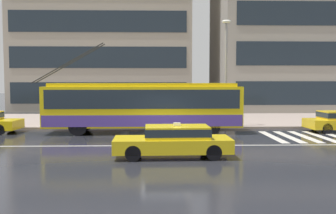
# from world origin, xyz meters

# --- Properties ---
(ground_plane) EXTENTS (160.00, 160.00, 0.00)m
(ground_plane) POSITION_xyz_m (0.00, 0.00, 0.00)
(ground_plane) COLOR #24252B
(sidewalk_slab) EXTENTS (80.00, 10.00, 0.14)m
(sidewalk_slab) POSITION_xyz_m (0.00, 9.91, 0.07)
(sidewalk_slab) COLOR gray
(sidewalk_slab) RESTS_ON ground_plane
(crosswalk_stripe_edge_near) EXTENTS (0.44, 4.40, 0.01)m
(crosswalk_stripe_edge_near) POSITION_xyz_m (5.94, 1.45, 0.00)
(crosswalk_stripe_edge_near) COLOR beige
(crosswalk_stripe_edge_near) RESTS_ON ground_plane
(crosswalk_stripe_inner_a) EXTENTS (0.44, 4.40, 0.01)m
(crosswalk_stripe_inner_a) POSITION_xyz_m (6.84, 1.45, 0.00)
(crosswalk_stripe_inner_a) COLOR beige
(crosswalk_stripe_inner_a) RESTS_ON ground_plane
(crosswalk_stripe_center) EXTENTS (0.44, 4.40, 0.01)m
(crosswalk_stripe_center) POSITION_xyz_m (7.74, 1.45, 0.00)
(crosswalk_stripe_center) COLOR beige
(crosswalk_stripe_center) RESTS_ON ground_plane
(crosswalk_stripe_inner_b) EXTENTS (0.44, 4.40, 0.01)m
(crosswalk_stripe_inner_b) POSITION_xyz_m (8.64, 1.45, 0.00)
(crosswalk_stripe_inner_b) COLOR beige
(crosswalk_stripe_inner_b) RESTS_ON ground_plane
(lane_centre_line) EXTENTS (72.00, 0.14, 0.01)m
(lane_centre_line) POSITION_xyz_m (0.00, -1.20, 0.00)
(lane_centre_line) COLOR silver
(lane_centre_line) RESTS_ON ground_plane
(trolleybus) EXTENTS (12.20, 2.72, 5.30)m
(trolleybus) POSITION_xyz_m (-1.24, 3.31, 1.63)
(trolleybus) COLOR yellow
(trolleybus) RESTS_ON ground_plane
(taxi_oncoming_near) EXTENTS (4.74, 1.87, 1.39)m
(taxi_oncoming_near) POSITION_xyz_m (0.27, -3.85, 0.70)
(taxi_oncoming_near) COLOR yellow
(taxi_oncoming_near) RESTS_ON ground_plane
(bus_shelter) EXTENTS (3.77, 1.52, 2.68)m
(bus_shelter) POSITION_xyz_m (-4.25, 6.91, 2.09)
(bus_shelter) COLOR gray
(bus_shelter) RESTS_ON sidewalk_slab
(pedestrian_at_shelter) EXTENTS (0.47, 0.47, 1.62)m
(pedestrian_at_shelter) POSITION_xyz_m (2.85, 6.97, 1.10)
(pedestrian_at_shelter) COLOR navy
(pedestrian_at_shelter) RESTS_ON sidewalk_slab
(pedestrian_approaching_curb) EXTENTS (1.40, 1.40, 1.94)m
(pedestrian_approaching_curb) POSITION_xyz_m (1.26, 7.33, 1.68)
(pedestrian_approaching_curb) COLOR #17292A
(pedestrian_approaching_curb) RESTS_ON sidewalk_slab
(street_lamp) EXTENTS (0.60, 0.32, 6.89)m
(street_lamp) POSITION_xyz_m (4.04, 5.38, 4.20)
(street_lamp) COLOR gray
(street_lamp) RESTS_ON sidewalk_slab
(office_tower_corner_left) EXTENTS (18.87, 13.59, 21.60)m
(office_tower_corner_left) POSITION_xyz_m (-6.29, 24.80, 10.81)
(office_tower_corner_left) COLOR #A4998A
(office_tower_corner_left) RESTS_ON ground_plane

